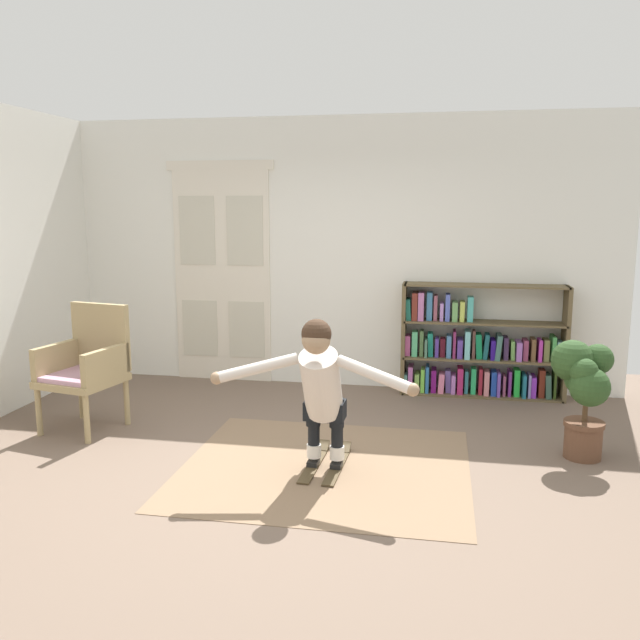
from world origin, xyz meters
TOP-DOWN VIEW (x-y plane):
  - ground_plane at (0.00, 0.00)m, footprint 7.20×7.20m
  - back_wall at (0.00, 2.60)m, footprint 6.00×0.10m
  - double_door at (-1.32, 2.54)m, footprint 1.22×0.05m
  - rug at (0.27, 0.20)m, footprint 2.16×1.96m
  - bookshelf at (1.47, 2.39)m, footprint 1.67×0.30m
  - wicker_chair at (-1.97, 0.73)m, footprint 0.71×0.71m
  - potted_plant at (2.20, 0.74)m, footprint 0.47×0.46m
  - skis_pair at (0.27, 0.23)m, footprint 0.30×0.76m
  - person_skier at (0.26, 0.04)m, footprint 1.45×0.64m

SIDE VIEW (x-z plane):
  - ground_plane at x=0.00m, z-range 0.00..0.00m
  - rug at x=0.27m, z-range 0.00..0.01m
  - skis_pair at x=0.27m, z-range -0.01..0.06m
  - bookshelf at x=1.47m, z-range -0.09..1.08m
  - wicker_chair at x=-1.97m, z-range 0.03..1.13m
  - potted_plant at x=2.20m, z-range 0.12..1.06m
  - person_skier at x=0.26m, z-range 0.15..1.27m
  - double_door at x=-1.32m, z-range 0.01..2.46m
  - back_wall at x=0.00m, z-range 0.00..2.90m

